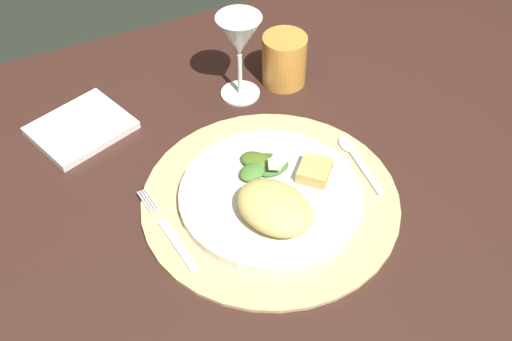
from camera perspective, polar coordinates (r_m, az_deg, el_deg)
The scene contains 11 objects.
dining_table at distance 1.13m, azimuth -1.76°, elevation -5.52°, with size 1.44×0.89×0.71m.
placemat at distance 0.98m, azimuth 1.26°, elevation -2.59°, with size 0.38×0.38×0.01m, color tan.
dinner_plate at distance 0.97m, azimuth 1.26°, elevation -2.19°, with size 0.27×0.27×0.01m, color white.
pasta_serving at distance 0.92m, azimuth 1.61°, elevation -3.21°, with size 0.12×0.09×0.04m, color #D5C468.
salad_greens at distance 0.99m, azimuth 0.49°, elevation 0.44°, with size 0.08×0.08×0.03m.
bread_piece at distance 0.99m, azimuth 5.07°, elevation -0.02°, with size 0.04×0.05×0.02m, color tan.
fork at distance 0.94m, azimuth -7.48°, elevation -5.32°, with size 0.03×0.17×0.00m.
spoon at distance 1.05m, azimuth 8.50°, elevation 1.31°, with size 0.03×0.13×0.01m.
napkin at distance 1.12m, azimuth -14.86°, elevation 3.58°, with size 0.15×0.12×0.01m, color white.
wine_glass at distance 1.09m, azimuth -1.47°, elevation 11.23°, with size 0.08×0.08×0.16m.
amber_tumbler at distance 1.16m, azimuth 2.46°, elevation 9.51°, with size 0.08×0.08×0.09m, color gold.
Camera 1 is at (-0.27, -0.65, 1.45)m, focal length 46.37 mm.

